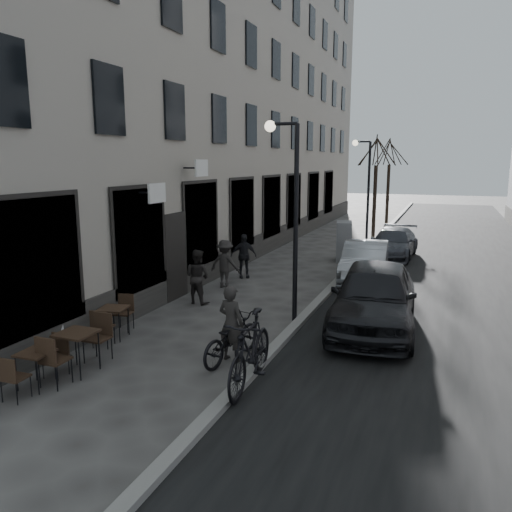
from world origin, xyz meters
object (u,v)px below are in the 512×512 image
Objects in this scene: car_far at (393,243)px; bistro_set_a at (36,366)px; tree_far at (390,152)px; pedestrian_mid at (225,264)px; sign_board at (50,339)px; bistro_set_b at (77,348)px; streetlamp_far at (365,182)px; car_near at (374,296)px; bistro_set_c at (114,319)px; pedestrian_far at (244,256)px; pedestrian_near at (197,276)px; tree_near at (377,150)px; streetlamp_near at (290,199)px; utility_cabinet at (344,242)px; car_mid at (365,262)px; bicycle at (231,338)px; moped at (250,351)px.

bistro_set_a is at bearing -104.24° from car_far.
pedestrian_mid is (-3.04, -18.45, -3.87)m from tree_far.
tree_far is at bearing 100.87° from car_far.
bistro_set_b is at bearing 0.27° from sign_board.
streetlamp_far reaches higher than sign_board.
bistro_set_c is at bearing -156.69° from car_near.
car_far is at bearing -121.99° from pedestrian_mid.
pedestrian_far reaches higher than car_far.
pedestrian_near is at bearing 98.33° from sign_board.
tree_near is 11.97m from pedestrian_far.
car_far is at bearing -82.06° from tree_far.
bistro_set_c is (-3.41, -2.77, -2.71)m from streetlamp_near.
sign_board is 0.68× the size of utility_cabinet.
streetlamp_far is 7.42m from car_mid.
tree_near reaches higher than car_near.
streetlamp_near is 6.39m from sign_board.
sign_board is at bearing -125.50° from pedestrian_far.
pedestrian_near reaches higher than bicycle.
pedestrian_near is 1.01× the size of pedestrian_far.
pedestrian_far is at bearing 90.21° from bistro_set_b.
utility_cabinet reaches higher than moped.
tree_near is at bearing 76.11° from utility_cabinet.
pedestrian_mid is at bearing 139.41° from streetlamp_near.
tree_far is at bearing 89.49° from car_mid.
moped is (-0.65, -9.11, 0.01)m from car_mid.
streetlamp_far is 0.89× the size of tree_far.
pedestrian_far reaches higher than bicycle.
bistro_set_a is 0.75× the size of bicycle.
utility_cabinet is at bearing 90.32° from moped.
car_near is (5.15, -2.46, 0.04)m from pedestrian_mid.
pedestrian_far is at bearing 102.67° from sign_board.
moped is (0.45, -19.00, -3.97)m from tree_near.
car_mid is (1.47, 8.11, 0.19)m from bicycle.
sign_board is 0.70× the size of pedestrian_near.
car_mid is (4.12, 4.54, -0.12)m from pedestrian_near.
tree_far is at bearing -79.29° from bicycle.
streetlamp_far is at bearing 65.52° from bistro_set_c.
pedestrian_near is 0.33× the size of car_near.
bistro_set_b is 0.89× the size of bicycle.
pedestrian_near is at bearing 70.61° from bistro_set_c.
sign_board is at bearing -98.79° from tree_far.
pedestrian_far is (-2.66, 7.10, 0.30)m from bicycle.
streetlamp_far is 1.18× the size of car_far.
pedestrian_mid is at bearing 115.03° from moped.
tree_near reaches higher than bistro_set_a.
utility_cabinet is at bearing 102.34° from car_near.
moped is at bearing -82.56° from streetlamp_near.
tree_near is 1.38× the size of car_mid.
moped is (0.52, -16.00, -2.47)m from streetlamp_far.
bistro_set_b is at bearing 101.30° from pedestrian_near.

